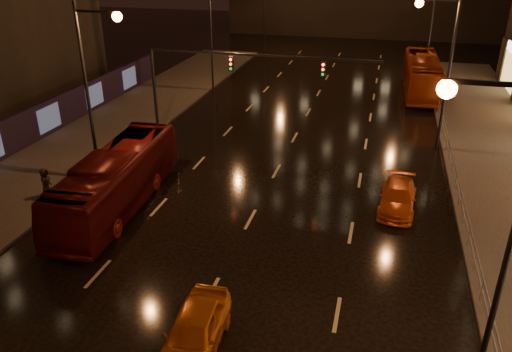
{
  "coord_description": "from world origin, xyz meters",
  "views": [
    {
      "loc": [
        5.78,
        -10.95,
        12.6
      ],
      "look_at": [
        0.33,
        9.87,
        2.5
      ],
      "focal_mm": 35.0,
      "sensor_mm": 36.0,
      "label": 1
    }
  ],
  "objects_px": {
    "pedestrian_c": "(45,182)",
    "taxi_far": "(398,198)",
    "bus_red": "(117,179)",
    "taxi_near": "(194,332)",
    "bus_curb": "(422,75)"
  },
  "relations": [
    {
      "from": "taxi_near",
      "to": "taxi_far",
      "type": "relative_size",
      "value": 1.03
    },
    {
      "from": "taxi_far",
      "to": "pedestrian_c",
      "type": "height_order",
      "value": "pedestrian_c"
    },
    {
      "from": "pedestrian_c",
      "to": "taxi_near",
      "type": "bearing_deg",
      "value": -141.01
    },
    {
      "from": "bus_curb",
      "to": "taxi_near",
      "type": "height_order",
      "value": "bus_curb"
    },
    {
      "from": "bus_red",
      "to": "taxi_far",
      "type": "height_order",
      "value": "bus_red"
    },
    {
      "from": "taxi_near",
      "to": "taxi_far",
      "type": "bearing_deg",
      "value": 57.95
    },
    {
      "from": "taxi_far",
      "to": "bus_curb",
      "type": "bearing_deg",
      "value": 89.12
    },
    {
      "from": "bus_red",
      "to": "taxi_near",
      "type": "xyz_separation_m",
      "value": [
        7.5,
        -8.62,
        -0.79
      ]
    },
    {
      "from": "bus_red",
      "to": "pedestrian_c",
      "type": "xyz_separation_m",
      "value": [
        -4.19,
        -0.24,
        -0.57
      ]
    },
    {
      "from": "bus_curb",
      "to": "pedestrian_c",
      "type": "relative_size",
      "value": 7.34
    },
    {
      "from": "bus_red",
      "to": "taxi_near",
      "type": "distance_m",
      "value": 11.45
    },
    {
      "from": "bus_red",
      "to": "pedestrian_c",
      "type": "bearing_deg",
      "value": 179.4
    },
    {
      "from": "pedestrian_c",
      "to": "taxi_far",
      "type": "bearing_deg",
      "value": -94.05
    },
    {
      "from": "taxi_far",
      "to": "pedestrian_c",
      "type": "bearing_deg",
      "value": -164.87
    },
    {
      "from": "bus_curb",
      "to": "taxi_near",
      "type": "distance_m",
      "value": 36.43
    }
  ]
}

